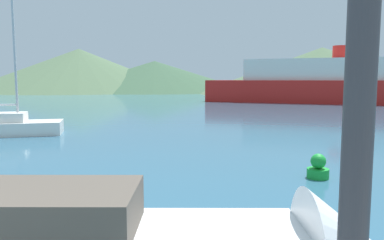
% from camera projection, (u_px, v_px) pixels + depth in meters
% --- Properties ---
extents(sailboat_inner, '(5.42, 4.33, 11.41)m').
position_uv_depth(sailboat_inner, '(11.00, 125.00, 19.70)').
color(sailboat_inner, white).
rests_on(sailboat_inner, ground_plane).
extents(ferry_distant, '(33.01, 9.55, 7.01)m').
position_uv_depth(ferry_distant, '(339.00, 84.00, 46.45)').
color(ferry_distant, red).
rests_on(ferry_distant, ground_plane).
extents(buoy_marker, '(0.64, 0.64, 0.74)m').
position_uv_depth(buoy_marker, '(318.00, 168.00, 11.11)').
color(buoy_marker, green).
rests_on(buoy_marker, ground_plane).
extents(hill_west, '(52.85, 52.85, 10.45)m').
position_uv_depth(hill_west, '(79.00, 70.00, 93.55)').
color(hill_west, '#4C6647').
rests_on(hill_west, ground_plane).
extents(hill_central, '(48.16, 48.16, 7.45)m').
position_uv_depth(hill_central, '(155.00, 76.00, 94.09)').
color(hill_central, '#38563D').
rests_on(hill_central, ground_plane).
extents(hill_east, '(51.07, 51.07, 9.39)m').
position_uv_depth(hill_east, '(321.00, 70.00, 76.74)').
color(hill_east, '#4C6647').
rests_on(hill_east, ground_plane).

